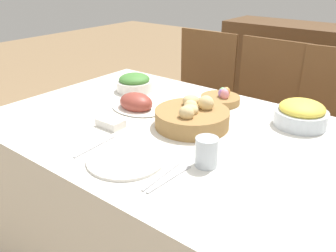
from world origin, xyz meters
name	(u,v)px	position (x,y,z in m)	size (l,w,h in m)	color
dining_table	(176,204)	(0.00, 0.00, 0.38)	(1.58, 1.03, 0.76)	silver
chair_far_center	(259,118)	(-0.01, 0.84, 0.52)	(0.43, 0.43, 0.97)	brown
chair_far_left	(196,101)	(-0.47, 0.84, 0.52)	(0.42, 0.42, 0.97)	brown
chair_far_right	(328,136)	(0.39, 0.84, 0.52)	(0.45, 0.45, 0.97)	brown
sideboard	(318,88)	(0.05, 1.80, 0.47)	(1.56, 0.44, 0.94)	brown
bread_basket	(192,116)	(0.04, 0.05, 0.80)	(0.30, 0.30, 0.12)	#9E7542
egg_basket	(221,98)	(0.00, 0.35, 0.79)	(0.19, 0.19, 0.08)	#9E7542
ham_platter	(136,104)	(-0.27, 0.05, 0.79)	(0.25, 0.18, 0.09)	silver
pineapple_bowl	(301,114)	(0.38, 0.33, 0.81)	(0.21, 0.21, 0.11)	silver
green_salad_bowl	(134,83)	(-0.45, 0.23, 0.80)	(0.19, 0.19, 0.09)	silver
dinner_plate	(126,159)	(0.02, -0.32, 0.76)	(0.27, 0.27, 0.01)	silver
fork	(95,147)	(-0.13, -0.32, 0.76)	(0.02, 0.20, 0.00)	#B7B7BC
knife	(162,176)	(0.18, -0.32, 0.76)	(0.02, 0.20, 0.00)	#B7B7BC
spoon	(170,179)	(0.21, -0.32, 0.76)	(0.02, 0.20, 0.00)	#B7B7BC
drinking_cup	(207,152)	(0.25, -0.18, 0.81)	(0.08, 0.08, 0.10)	silver
butter_dish	(111,123)	(-0.22, -0.16, 0.78)	(0.11, 0.07, 0.03)	silver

